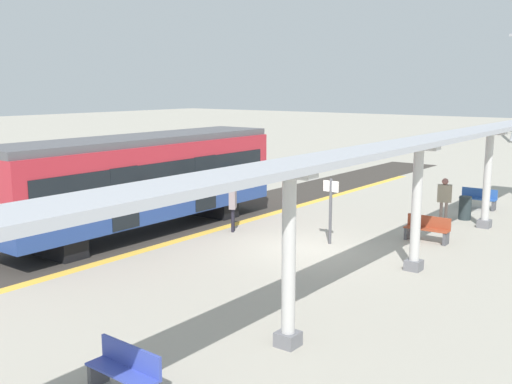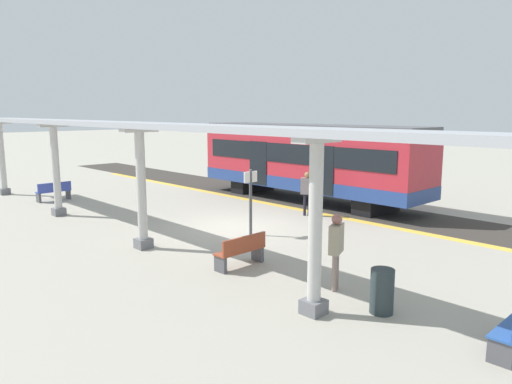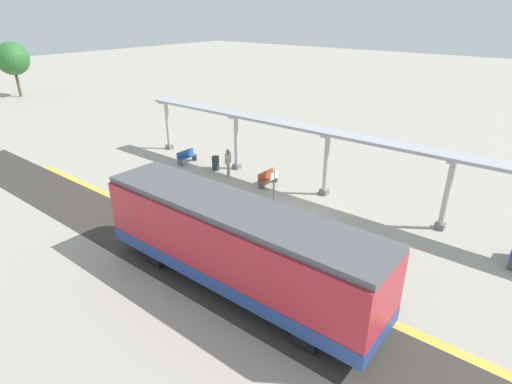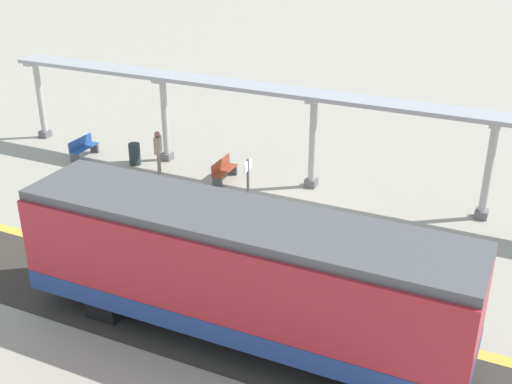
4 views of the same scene
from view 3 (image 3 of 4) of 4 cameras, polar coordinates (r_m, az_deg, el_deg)
ground_plane at (r=20.71m, az=4.35°, el=-3.71°), size 176.00×176.00×0.00m
tactile_edge_strip at (r=17.97m, az=-2.95°, el=-8.40°), size 0.40×33.75×0.01m
trackbed at (r=16.91m, az=-7.04°, el=-10.94°), size 3.20×45.75×0.01m
train_near_carriage at (r=14.95m, az=-2.90°, el=-7.56°), size 2.65×11.43×3.48m
canopy_pillar_second at (r=20.89m, az=25.17°, el=-0.29°), size 1.10×0.44×3.59m
canopy_pillar_third at (r=22.91m, az=9.79°, el=3.84°), size 1.10×0.44×3.59m
canopy_pillar_fourth at (r=26.49m, az=-2.78°, el=7.00°), size 1.10×0.44×3.59m
canopy_pillar_fifth at (r=31.17m, az=-12.27°, el=9.15°), size 1.10×0.44×3.59m
canopy_beam at (r=22.39m, az=9.87°, el=8.35°), size 1.20×27.22×0.16m
bench_mid_platform at (r=28.37m, az=-9.72°, el=4.92°), size 1.51×0.46×0.86m
bench_far_end at (r=24.36m, az=1.57°, el=1.98°), size 1.51×0.47×0.86m
trash_bin at (r=26.80m, az=-5.68°, el=4.05°), size 0.48×0.48×0.93m
platform_info_sign at (r=20.94m, az=2.52°, el=0.72°), size 0.56×0.10×2.20m
passenger_waiting_near_edge at (r=18.10m, az=-2.66°, el=-4.15°), size 0.46×0.54×1.74m
passenger_by_the_benches at (r=25.42m, az=-3.94°, el=4.54°), size 0.57×0.41×1.79m
tree_left_background at (r=57.20m, az=-31.00°, el=15.72°), size 3.72×3.72×6.23m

